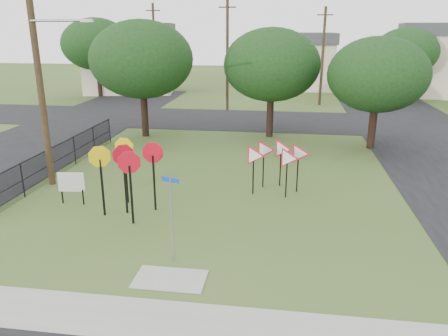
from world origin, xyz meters
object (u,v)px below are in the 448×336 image
Objects in this scene: street_name_sign at (172,214)px; yield_sign_cluster at (277,155)px; info_board at (71,183)px; stop_sign_cluster at (126,163)px.

street_name_sign is 7.02m from yield_sign_cluster.
street_name_sign is 0.95× the size of yield_sign_cluster.
info_board is (-7.97, -2.61, -0.73)m from yield_sign_cluster.
yield_sign_cluster is at bearing 29.71° from stop_sign_cluster.
yield_sign_cluster is (2.87, 6.41, 0.06)m from street_name_sign.
info_board is at bearing 169.04° from stop_sign_cluster.
stop_sign_cluster reaches higher than info_board.
stop_sign_cluster is 0.97× the size of yield_sign_cluster.
stop_sign_cluster is 6.27m from yield_sign_cluster.
stop_sign_cluster reaches higher than street_name_sign.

